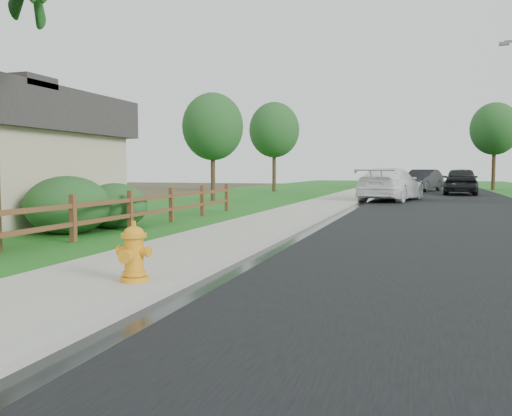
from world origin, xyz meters
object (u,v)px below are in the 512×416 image
(ranch_fence, at_px, (104,212))
(white_suv, at_px, (391,184))
(dark_car_mid, at_px, (461,181))
(fire_hydrant, at_px, (134,254))

(ranch_fence, xyz_separation_m, white_suv, (5.60, 18.13, 0.26))
(white_suv, bearing_deg, dark_car_mid, -102.49)
(fire_hydrant, bearing_deg, ranch_fence, 126.72)
(ranch_fence, bearing_deg, dark_car_mid, 70.40)
(ranch_fence, bearing_deg, fire_hydrant, -53.28)
(fire_hydrant, height_order, white_suv, white_suv)
(dark_car_mid, bearing_deg, fire_hydrant, 81.80)
(dark_car_mid, bearing_deg, ranch_fence, 73.10)
(white_suv, bearing_deg, ranch_fence, 84.71)
(fire_hydrant, xyz_separation_m, white_suv, (2.10, 22.82, 0.39))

